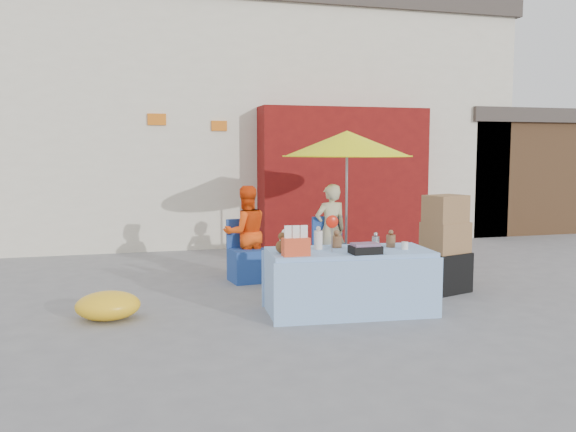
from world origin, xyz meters
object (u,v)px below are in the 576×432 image
object	(u,v)px
vendor_beige	(331,230)
box_stack	(445,247)
chair_right	(333,259)
market_table	(348,280)
chair_left	(248,263)
vendor_orange	(246,233)
umbrella	(347,144)

from	to	relation	value
vendor_beige	box_stack	world-z (taller)	vendor_beige
chair_right	market_table	bearing A→B (deg)	-112.14
chair_right	box_stack	size ratio (longest dim) A/B	0.69
market_table	chair_left	size ratio (longest dim) A/B	2.23
vendor_orange	vendor_beige	bearing A→B (deg)	172.82
box_stack	vendor_beige	bearing A→B (deg)	125.96
box_stack	chair_left	bearing A→B (deg)	150.51
vendor_beige	umbrella	xyz separation A→B (m)	(0.30, 0.15, 1.23)
market_table	chair_left	bearing A→B (deg)	116.01
vendor_orange	box_stack	xyz separation A→B (m)	(2.29, -1.43, -0.09)
chair_left	vendor_beige	distance (m)	1.32
vendor_beige	umbrella	distance (m)	1.28
market_table	umbrella	size ratio (longest dim) A/B	0.91
market_table	vendor_orange	size ratio (longest dim) A/B	1.44
market_table	umbrella	xyz separation A→B (m)	(0.81, 2.19, 1.53)
market_table	chair_right	world-z (taller)	market_table
chair_right	box_stack	world-z (taller)	box_stack
vendor_orange	umbrella	distance (m)	1.99
chair_left	umbrella	bearing A→B (deg)	3.20
market_table	chair_right	distance (m)	1.98
box_stack	market_table	bearing A→B (deg)	-158.39
umbrella	box_stack	world-z (taller)	umbrella
market_table	chair_right	xyz separation A→B (m)	(0.51, 1.91, -0.11)
vendor_orange	vendor_beige	world-z (taller)	vendor_beige
chair_right	box_stack	distance (m)	1.69
market_table	chair_right	bearing A→B (deg)	79.84
umbrella	market_table	bearing A→B (deg)	-110.32
vendor_beige	box_stack	size ratio (longest dim) A/B	1.07
chair_right	vendor_beige	bearing A→B (deg)	81.98
chair_left	vendor_beige	world-z (taller)	vendor_beige
chair_right	umbrella	distance (m)	1.69
chair_left	chair_right	xyz separation A→B (m)	(1.25, 0.00, 0.00)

